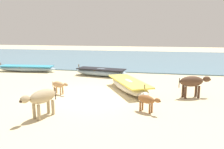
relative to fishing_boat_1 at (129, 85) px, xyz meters
name	(u,v)px	position (x,y,z in m)	size (l,w,h in m)	color
ground	(92,96)	(-1.60, -1.29, -0.30)	(80.00, 80.00, 0.00)	beige
sea_water	(132,58)	(-1.60, 15.22, -0.26)	(60.00, 20.00, 0.08)	slate
fishing_boat_1	(129,85)	(0.00, 0.00, 0.00)	(2.98, 4.08, 0.76)	beige
fishing_boat_2	(101,72)	(-2.43, 3.62, -0.01)	(3.96, 1.71, 0.73)	#8CA5B7
fishing_boat_4	(27,68)	(-8.59, 4.20, -0.05)	(4.76, 1.32, 0.67)	#8CA5B7
cow_adult_dun	(42,98)	(-2.53, -4.26, 0.42)	(0.82, 1.51, 1.00)	tan
calf_near_brown	(147,100)	(1.08, -2.97, 0.17)	(0.94, 0.66, 0.65)	brown
calf_far_tan	(59,85)	(-3.27, -1.33, 0.16)	(0.96, 0.49, 0.64)	tan
cow_second_adult_dark	(193,82)	(3.04, -0.60, 0.43)	(1.53, 0.84, 1.02)	#4C3323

